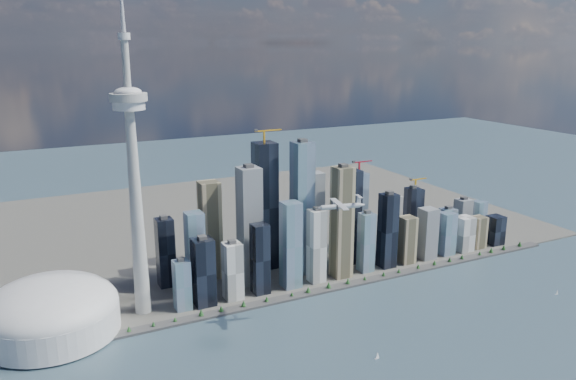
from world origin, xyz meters
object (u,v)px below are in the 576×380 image
sailboat_west (377,356)px  sailboat_east (557,293)px  needle_tower (134,174)px  dome_stadium (51,311)px  airplane (341,206)px

sailboat_west → sailboat_east: 409.96m
sailboat_west → sailboat_east: sailboat_west is taller
needle_tower → dome_stadium: 241.40m
needle_tower → sailboat_east: needle_tower is taller
dome_stadium → airplane: (402.80, -177.39, 160.62)m
needle_tower → airplane: (262.80, -187.39, -35.78)m
dome_stadium → airplane: bearing=-23.8°
airplane → sailboat_west: bearing=-75.7°
airplane → sailboat_east: size_ratio=7.62×
sailboat_west → needle_tower: bearing=129.4°
airplane → sailboat_west: 220.76m
sailboat_west → dome_stadium: bearing=142.3°
dome_stadium → airplane: size_ratio=2.76×
sailboat_east → sailboat_west: bearing=-168.1°
airplane → sailboat_west: airplane is taller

